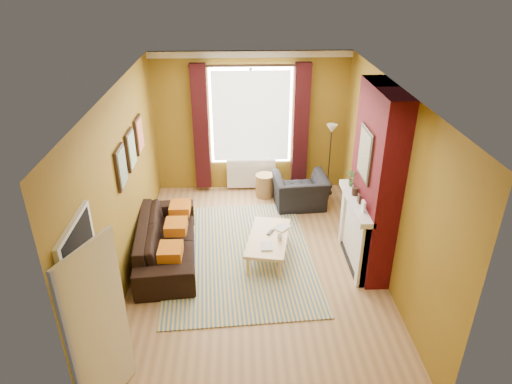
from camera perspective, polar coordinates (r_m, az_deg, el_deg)
The scene contains 12 objects.
ground at distance 7.29m, azimuth 0.08°, elevation -8.97°, with size 5.50×5.50×0.00m, color olive.
room_walls at distance 6.88m, azimuth 5.22°, elevation 1.90°, with size 3.82×5.54×2.83m.
striped_rug at distance 7.50m, azimuth -2.19°, elevation -7.80°, with size 2.54×3.39×0.02m.
sofa at distance 7.41m, azimuth -11.10°, elevation -5.86°, with size 2.22×0.87×0.65m, color black.
armchair at distance 8.78m, azimuth 5.56°, elevation 0.06°, with size 0.98×0.86×0.64m, color black.
coffee_table at distance 7.24m, azimuth 1.55°, elevation -5.87°, with size 0.82×1.29×0.40m.
wicker_stool at distance 9.18m, azimuth 1.11°, elevation 0.83°, with size 0.43×0.43×0.47m.
floor_lamp at distance 9.04m, azimuth 9.35°, elevation 6.46°, with size 0.25×0.25×1.47m.
book_a at distance 6.96m, azimuth 0.61°, elevation -6.83°, with size 0.18×0.24×0.02m, color #999999.
book_b at distance 7.49m, azimuth 2.72°, elevation -4.19°, with size 0.19×0.26×0.02m, color #999999.
mug at distance 7.12m, azimuth 3.01°, elevation -5.71°, with size 0.09×0.09×0.09m, color #999999.
tv_remote at distance 7.30m, azimuth 1.79°, elevation -5.08°, with size 0.12×0.16×0.02m.
Camera 1 is at (-0.25, -5.89, 4.30)m, focal length 32.00 mm.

